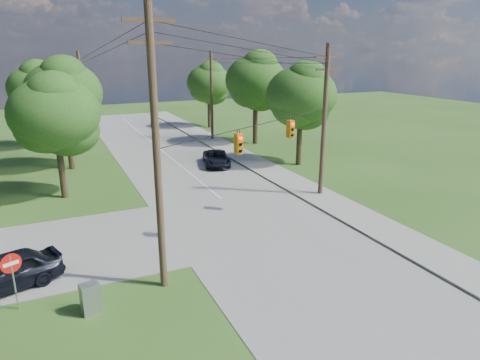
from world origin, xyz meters
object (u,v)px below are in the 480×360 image
pole_ne (324,119)px  do_not_enter_sign (12,270)px  car_cross_dark (4,273)px  pole_sw (156,148)px  control_cabinet (90,298)px  car_main_north (216,158)px  pole_north_w (83,101)px  pole_north_e (212,95)px

pole_ne → do_not_enter_sign: size_ratio=4.28×
car_cross_dark → pole_sw: bearing=50.3°
pole_ne → control_cabinet: bearing=-153.0°
car_main_north → do_not_enter_sign: 23.53m
car_main_north → do_not_enter_sign: size_ratio=1.91×
car_main_north → do_not_enter_sign: bearing=-116.8°
control_cabinet → do_not_enter_sign: (-2.68, 1.47, 1.14)m
pole_north_w → control_cabinet: size_ratio=7.75×
pole_north_w → control_cabinet: (-2.77, -30.48, -4.49)m
pole_ne → pole_north_w: bearing=122.3°
car_main_north → car_cross_dark: bearing=-120.8°
do_not_enter_sign → pole_north_w: bearing=56.5°
pole_north_e → control_cabinet: bearing=-118.7°
pole_sw → car_cross_dark: size_ratio=2.53×
pole_north_w → car_main_north: size_ratio=2.13×
pole_sw → do_not_enter_sign: pole_sw is taller
pole_north_w → do_not_enter_sign: pole_north_w is taller
pole_north_e → do_not_enter_sign: bearing=-123.7°
pole_ne → pole_north_e: size_ratio=1.05×
control_cabinet → do_not_enter_sign: bearing=138.3°
car_cross_dark → control_cabinet: (3.20, -3.30, -0.20)m
pole_ne → pole_north_w: size_ratio=1.05×
control_cabinet → do_not_enter_sign: do_not_enter_sign is taller
car_cross_dark → do_not_enter_sign: 2.12m
pole_north_w → do_not_enter_sign: bearing=-100.6°
pole_north_e → pole_north_w: 13.90m
pole_ne → car_cross_dark: pole_ne is taller
pole_north_e → car_main_north: 12.75m
pole_sw → do_not_enter_sign: (-5.84, 0.60, -4.44)m
pole_north_e → do_not_enter_sign: (-19.34, -29.00, -3.35)m
pole_sw → car_main_north: 21.40m
pole_sw → control_cabinet: pole_sw is taller
pole_sw → pole_north_e: (13.50, 29.60, -1.10)m
pole_sw → control_cabinet: bearing=-164.6°
pole_north_e → car_cross_dark: pole_north_e is taller
pole_north_e → control_cabinet: 35.02m
pole_ne → car_main_north: 12.35m
pole_sw → control_cabinet: size_ratio=9.30×
pole_north_e → car_cross_dark: bearing=-126.2°
pole_sw → pole_north_w: bearing=90.8°
do_not_enter_sign → pole_sw: bearing=-28.7°
pole_north_e → pole_north_w: size_ratio=1.00×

